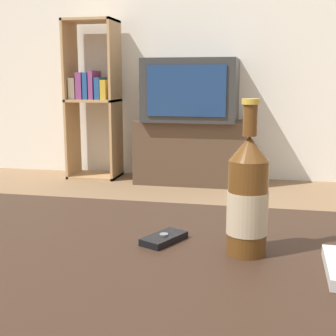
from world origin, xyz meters
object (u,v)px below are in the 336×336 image
object	(u,v)px
tv_stand	(191,152)
television	(191,90)
bookshelf	(92,96)
cell_phone	(164,238)
beer_bottle	(248,198)

from	to	relation	value
tv_stand	television	distance (m)	0.48
television	bookshelf	bearing A→B (deg)	176.35
television	cell_phone	xyz separation A→B (m)	(0.37, -2.71, -0.23)
television	bookshelf	xyz separation A→B (m)	(-0.82, 0.05, -0.05)
television	beer_bottle	xyz separation A→B (m)	(0.54, -2.74, -0.13)
bookshelf	cell_phone	bearing A→B (deg)	-66.54
bookshelf	beer_bottle	bearing A→B (deg)	-63.96
beer_bottle	television	bearing A→B (deg)	101.15
television	bookshelf	world-z (taller)	bookshelf
television	beer_bottle	size ratio (longest dim) A/B	2.41
cell_phone	tv_stand	bearing A→B (deg)	124.10
television	cell_phone	size ratio (longest dim) A/B	6.29
beer_bottle	bookshelf	bearing A→B (deg)	116.04
bookshelf	beer_bottle	world-z (taller)	bookshelf
bookshelf	cell_phone	size ratio (longest dim) A/B	11.42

